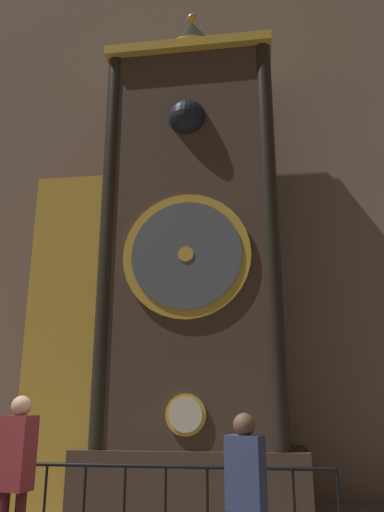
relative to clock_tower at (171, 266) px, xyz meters
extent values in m
cube|color=#7A6656|center=(0.05, 1.36, 3.75)|extent=(24.00, 0.30, 15.90)
cube|color=#423328|center=(0.41, 0.03, -3.72)|extent=(3.86, 1.61, 0.98)
cube|color=#423328|center=(0.41, 0.03, 0.61)|extent=(3.09, 1.40, 7.68)
cube|color=gold|center=(0.41, -0.08, 4.35)|extent=(3.34, 1.54, 0.20)
cylinder|color=gold|center=(0.41, -0.70, -2.68)|extent=(0.66, 0.05, 0.66)
cylinder|color=silver|center=(0.41, -0.73, -2.68)|extent=(0.54, 0.03, 0.54)
cylinder|color=gold|center=(0.41, -0.70, 0.00)|extent=(2.27, 0.07, 2.27)
cylinder|color=#4C515B|center=(0.41, -0.75, 0.00)|extent=(1.96, 0.04, 1.96)
cylinder|color=gold|center=(0.41, -0.77, 0.00)|extent=(0.27, 0.03, 0.27)
cube|color=black|center=(0.41, -0.18, 2.76)|extent=(0.91, 0.42, 0.91)
sphere|color=black|center=(0.41, -0.61, 2.76)|extent=(0.73, 0.73, 0.73)
cylinder|color=black|center=(-1.08, -0.58, 0.61)|extent=(0.30, 0.30, 7.68)
cylinder|color=black|center=(1.89, -0.58, 0.61)|extent=(0.30, 0.30, 7.68)
cylinder|color=gold|center=(0.41, 0.03, 4.60)|extent=(1.18, 1.18, 0.30)
cone|color=black|center=(0.41, 0.03, 5.16)|extent=(1.12, 1.12, 0.82)
sphere|color=gold|center=(0.41, 0.03, 5.69)|extent=(0.20, 0.20, 0.20)
cube|color=maroon|center=(-1.85, 0.08, -1.25)|extent=(1.32, 1.19, 5.92)
cube|color=gold|center=(-1.85, -0.53, -1.25)|extent=(1.39, 0.06, 5.92)
cylinder|color=black|center=(-1.75, -2.22, -3.73)|extent=(0.04, 0.04, 0.96)
cylinder|color=black|center=(-1.22, -2.22, -3.73)|extent=(0.04, 0.04, 0.96)
cylinder|color=black|center=(-0.69, -2.22, -3.73)|extent=(0.04, 0.04, 0.96)
cylinder|color=black|center=(-0.15, -2.22, -3.73)|extent=(0.04, 0.04, 0.96)
cylinder|color=black|center=(0.38, -2.22, -3.73)|extent=(0.04, 0.04, 0.96)
cylinder|color=black|center=(0.91, -2.22, -3.73)|extent=(0.04, 0.04, 0.96)
cylinder|color=black|center=(1.44, -2.22, -3.73)|extent=(0.04, 0.04, 0.96)
cylinder|color=black|center=(1.98, -2.22, -3.73)|extent=(0.04, 0.04, 0.96)
cylinder|color=black|center=(2.51, -2.22, -3.73)|extent=(0.04, 0.04, 0.96)
cylinder|color=black|center=(0.11, -2.22, -3.27)|extent=(4.79, 0.05, 0.05)
cube|color=maroon|center=(-0.91, -3.74, -2.98)|extent=(0.39, 0.30, 0.74)
sphere|color=tan|center=(-0.91, -3.74, -2.52)|extent=(0.21, 0.21, 0.21)
cube|color=navy|center=(1.46, -3.96, -3.10)|extent=(0.39, 0.32, 0.65)
sphere|color=brown|center=(1.46, -3.96, -2.68)|extent=(0.21, 0.21, 0.21)
camera|label=1|loc=(1.66, -9.00, -2.47)|focal=35.00mm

